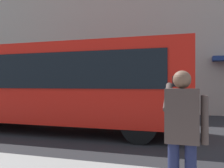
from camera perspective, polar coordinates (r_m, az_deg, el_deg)
ground_plane at (r=8.37m, az=15.45°, el=-11.63°), size 60.00×60.00×0.00m
building_facade_far at (r=15.59m, az=16.40°, el=16.00°), size 28.00×1.55×12.00m
red_bus at (r=9.26m, az=-11.17°, el=-0.02°), size 9.05×2.54×3.08m
pedestrian_photographer at (r=3.26m, az=15.47°, el=-9.62°), size 0.53×0.52×1.70m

